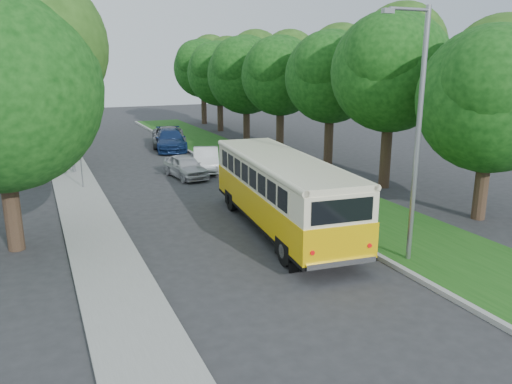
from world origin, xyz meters
name	(u,v)px	position (x,y,z in m)	size (l,w,h in m)	color
ground	(258,256)	(0.00, 0.00, 0.00)	(120.00, 120.00, 0.00)	#2A2A2D
curb	(285,204)	(3.60, 5.00, 0.07)	(0.20, 70.00, 0.15)	gray
grass_verge	(329,199)	(5.95, 5.00, 0.07)	(4.50, 70.00, 0.13)	#1B4E14
sidewalk	(93,229)	(-4.80, 5.00, 0.06)	(2.20, 70.00, 0.12)	gray
treeline	(189,69)	(3.15, 17.99, 5.93)	(24.27, 41.91, 9.46)	#332319
lamppost_near	(416,130)	(4.21, -2.50, 4.37)	(1.71, 0.16, 8.00)	gray
lamppost_far	(66,103)	(-4.70, 16.00, 4.12)	(1.71, 0.16, 7.50)	gray
warning_sign	(80,157)	(-4.50, 11.98, 1.71)	(0.56, 0.10, 2.50)	gray
vintage_bus	(281,194)	(1.90, 2.01, 1.48)	(2.57, 9.97, 2.96)	#F3BC07
car_silver	(185,166)	(1.11, 12.47, 0.64)	(1.52, 3.78, 1.29)	#B5B5BA
car_white	(206,159)	(2.77, 13.71, 0.69)	(1.46, 4.18, 1.38)	white
car_blue	(170,140)	(2.65, 21.64, 0.76)	(2.13, 5.25, 1.52)	navy
car_grey	(169,137)	(3.00, 23.52, 0.74)	(2.45, 5.32, 1.48)	#5C5E64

